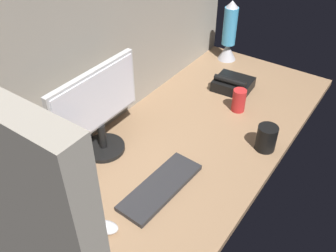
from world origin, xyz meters
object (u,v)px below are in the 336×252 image
Objects in this scene: mug_black_travel at (266,138)px; desk_phone at (233,84)px; monitor at (97,108)px; mug_red_plastic at (239,100)px; mouse at (105,227)px; keyboard at (161,187)px; lava_lamp at (229,36)px.

mug_black_travel reaches higher than desk_phone.
monitor reaches higher than desk_phone.
monitor reaches higher than mug_red_plastic.
monitor is 4.66× the size of mouse.
mug_black_travel and mug_red_plastic have the same top height.
mouse reaches higher than keyboard.
mug_black_travel is at bearing -136.37° from desk_phone.
mouse is at bearing -176.85° from desk_phone.
mug_red_plastic reaches higher than desk_phone.
monitor is at bearing 149.80° from mug_red_plastic.
mug_black_travel is at bearing -44.79° from mouse.
mug_red_plastic is at bearing 49.35° from mug_black_travel.
desk_phone is (75.35, -23.69, -18.20)cm from monitor.
monitor is 39.82cm from keyboard.
mug_red_plastic is 19.39cm from desk_phone.
desk_phone is (79.66, 10.25, 2.19)cm from keyboard.
desk_phone is at bearing -147.08° from lava_lamp.
keyboard is 3.85× the size of mouse.
mug_black_travel is 29.50cm from mug_red_plastic.
mug_red_plastic is at bearing -146.40° from lava_lamp.
lava_lamp reaches higher than mug_red_plastic.
mouse is 76.28cm from mug_black_travel.
mug_black_travel is 0.57× the size of desk_phone.
desk_phone is (15.78, 10.99, -2.53)cm from mug_red_plastic.
desk_phone is (35.00, 33.36, -2.57)cm from mug_black_travel.
keyboard is 3.21× the size of mug_black_travel.
mug_black_travel is at bearing -140.83° from lava_lamp.
monitor is at bearing 85.67° from keyboard.
keyboard is at bearing -33.12° from mouse.
mouse is 0.83× the size of mug_black_travel.
monitor reaches higher than mug_black_travel.
lava_lamp is 1.77× the size of desk_phone.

